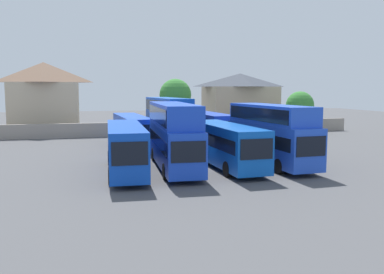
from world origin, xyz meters
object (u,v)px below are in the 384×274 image
at_px(bus_2, 173,132).
at_px(bus_6, 168,119).
at_px(bus_3, 226,143).
at_px(tree_left_of_lot, 175,95).
at_px(bus_5, 132,129).
at_px(bus_7, 207,126).
at_px(house_terrace_left, 45,97).
at_px(bus_1, 125,146).
at_px(house_terrace_centre, 240,100).
at_px(tree_behind_wall, 300,105).
at_px(bus_4, 271,131).

relative_size(bus_2, bus_6, 1.04).
bearing_deg(bus_3, tree_left_of_lot, 174.63).
height_order(bus_5, bus_7, bus_7).
xyz_separation_m(bus_3, bus_6, (-1.90, 13.41, 0.97)).
height_order(bus_2, tree_left_of_lot, tree_left_of_lot).
xyz_separation_m(bus_2, house_terrace_left, (-11.91, 29.30, 2.14)).
xyz_separation_m(bus_2, tree_left_of_lot, (5.45, 25.09, 2.45)).
distance_m(bus_1, house_terrace_centre, 37.56).
relative_size(house_terrace_left, tree_behind_wall, 1.68).
xyz_separation_m(bus_5, bus_6, (3.91, 0.11, 0.99)).
bearing_deg(bus_3, bus_5, -158.49).
height_order(bus_4, house_terrace_left, house_terrace_left).
bearing_deg(bus_6, bus_1, -26.96).
xyz_separation_m(bus_1, tree_behind_wall, (25.55, 21.39, 1.88)).
height_order(bus_5, house_terrace_left, house_terrace_left).
height_order(bus_3, bus_6, bus_6).
relative_size(bus_7, house_terrace_left, 1.21).
bearing_deg(house_terrace_left, bus_4, -56.39).
xyz_separation_m(bus_2, bus_5, (-1.83, 12.74, -0.91)).
bearing_deg(tree_behind_wall, bus_4, -123.83).
distance_m(bus_3, tree_left_of_lot, 25.91).
height_order(house_terrace_centre, tree_behind_wall, house_terrace_centre).
xyz_separation_m(tree_left_of_lot, tree_behind_wall, (16.42, -4.50, -1.39)).
distance_m(bus_6, tree_left_of_lot, 12.92).
bearing_deg(house_terrace_centre, bus_6, -129.99).
height_order(bus_7, house_terrace_centre, house_terrace_centre).
xyz_separation_m(bus_1, bus_7, (9.95, 13.34, 0.02)).
distance_m(house_terrace_left, tree_left_of_lot, 17.86).
relative_size(bus_1, bus_6, 0.98).
height_order(house_terrace_left, tree_behind_wall, house_terrace_left).
distance_m(bus_6, house_terrace_centre, 23.12).
height_order(bus_1, tree_behind_wall, tree_behind_wall).
bearing_deg(bus_2, bus_4, 90.24).
bearing_deg(bus_6, tree_behind_wall, 107.30).
bearing_deg(bus_7, bus_2, -29.69).
bearing_deg(bus_3, tree_behind_wall, 137.68).
distance_m(bus_5, house_terrace_centre, 25.96).
distance_m(bus_4, tree_behind_wall, 25.26).
height_order(bus_1, bus_2, bus_2).
distance_m(bus_5, bus_7, 8.11).
bearing_deg(bus_4, tree_left_of_lot, -178.06).
distance_m(bus_4, bus_7, 13.02).
xyz_separation_m(bus_6, tree_left_of_lot, (3.36, 12.24, 2.37)).
relative_size(bus_2, bus_4, 1.09).
height_order(bus_4, house_terrace_centre, house_terrace_centre).
height_order(bus_6, tree_behind_wall, tree_behind_wall).
bearing_deg(bus_4, bus_6, -159.93).
distance_m(bus_7, tree_behind_wall, 17.65).
height_order(bus_5, tree_behind_wall, tree_behind_wall).
xyz_separation_m(bus_2, house_terrace_centre, (16.92, 30.53, 1.53)).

